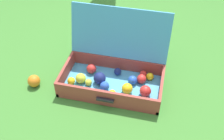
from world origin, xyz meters
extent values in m
plane|color=#3D7A2D|center=(0.00, 0.00, 0.00)|extent=(16.00, 16.00, 0.00)
cube|color=#4799C6|center=(0.04, -0.05, 0.01)|extent=(0.67, 0.35, 0.03)
cube|color=#9E3D33|center=(-0.29, -0.05, 0.06)|extent=(0.02, 0.35, 0.12)
cube|color=#9E3D33|center=(0.36, -0.05, 0.06)|extent=(0.02, 0.35, 0.12)
cube|color=#9E3D33|center=(0.04, -0.21, 0.06)|extent=(0.63, 0.02, 0.12)
cube|color=#9E3D33|center=(0.04, 0.12, 0.06)|extent=(0.63, 0.02, 0.12)
cube|color=#4799C6|center=(0.04, 0.17, 0.29)|extent=(0.67, 0.11, 0.34)
cube|color=black|center=(0.04, -0.23, 0.07)|extent=(0.11, 0.02, 0.02)
sphere|color=red|center=(0.23, 0.01, 0.06)|extent=(0.06, 0.06, 0.06)
sphere|color=navy|center=(0.05, 0.06, 0.05)|extent=(0.05, 0.05, 0.05)
sphere|color=#CCDB38|center=(-0.12, -0.09, 0.05)|extent=(0.05, 0.05, 0.05)
sphere|color=red|center=(0.27, -0.10, 0.06)|extent=(0.07, 0.07, 0.07)
sphere|color=red|center=(-0.13, 0.03, 0.06)|extent=(0.07, 0.07, 0.07)
sphere|color=blue|center=(0.17, -0.01, 0.06)|extent=(0.06, 0.06, 0.06)
sphere|color=yellow|center=(0.15, -0.10, 0.06)|extent=(0.07, 0.07, 0.07)
sphere|color=yellow|center=(0.06, -0.15, 0.05)|extent=(0.05, 0.05, 0.05)
sphere|color=yellow|center=(-0.23, -0.11, 0.05)|extent=(0.05, 0.05, 0.05)
sphere|color=yellow|center=(0.28, 0.06, 0.05)|extent=(0.05, 0.05, 0.05)
sphere|color=red|center=(0.23, 0.07, 0.05)|extent=(0.05, 0.05, 0.05)
sphere|color=#CCDB38|center=(-0.17, -0.08, 0.06)|extent=(0.07, 0.07, 0.07)
sphere|color=navy|center=(-0.05, -0.05, 0.07)|extent=(0.08, 0.08, 0.08)
sphere|color=blue|center=(0.00, -0.11, 0.06)|extent=(0.06, 0.06, 0.06)
sphere|color=orange|center=(-0.48, -0.16, 0.04)|extent=(0.08, 0.08, 0.08)
camera|label=1|loc=(0.33, -1.28, 1.30)|focal=42.62mm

